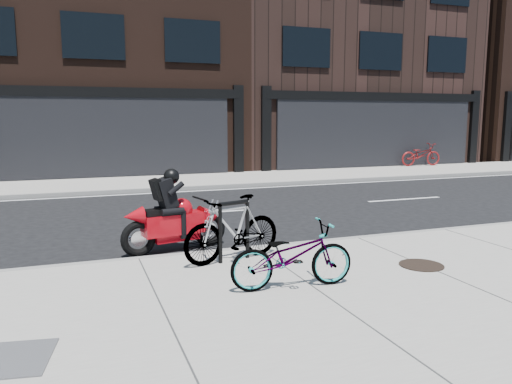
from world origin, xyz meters
name	(u,v)px	position (x,y,z in m)	size (l,w,h in m)	color
ground	(224,230)	(0.00, 0.00, 0.00)	(120.00, 120.00, 0.00)	black
sidewalk_near	(347,316)	(0.00, -5.00, 0.07)	(60.00, 6.00, 0.13)	gray
sidewalk_far	(162,182)	(0.00, 7.75, 0.07)	(60.00, 3.50, 0.13)	gray
building_center	(87,6)	(-2.00, 14.50, 7.25)	(12.00, 10.00, 14.50)	black
building_mideast	(326,43)	(10.00, 14.50, 6.25)	(12.00, 10.00, 12.50)	black
building_east	(501,48)	(22.00, 14.50, 6.50)	(10.00, 10.00, 13.00)	black
bike_rack	(234,226)	(-0.61, -2.60, 0.68)	(0.55, 0.20, 0.94)	black
bicycle_front	(292,255)	(-0.28, -4.07, 0.57)	(0.58, 1.66, 0.87)	gray
bicycle_rear	(233,228)	(-0.63, -2.60, 0.64)	(0.48, 1.70, 1.02)	gray
motorcycle	(179,217)	(-1.18, -1.22, 0.60)	(1.96, 0.69, 1.48)	black
bicycle_far	(421,155)	(12.05, 9.00, 0.64)	(0.68, 1.96, 1.03)	maroon
manhole_cover	(421,265)	(1.96, -3.85, 0.14)	(0.66, 0.66, 0.01)	black
utility_grate	(8,359)	(-3.55, -4.97, 0.14)	(0.75, 0.75, 0.01)	#565558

